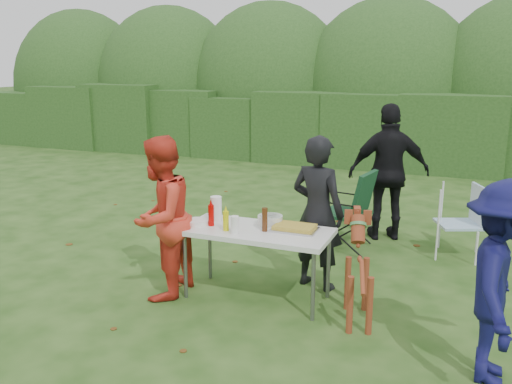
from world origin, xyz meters
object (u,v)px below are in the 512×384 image
at_px(beer_bottle, 265,219).
at_px(child, 501,284).
at_px(person_cook, 318,213).
at_px(paper_towel_roll, 216,208).
at_px(person_black_puffy, 389,172).
at_px(folding_table, 257,234).
at_px(mustard_bottle, 226,221).
at_px(dog, 359,274).
at_px(camping_chair, 346,209).
at_px(person_red_jacket, 161,218).
at_px(lawn_chair, 459,221).
at_px(ketchup_bottle, 211,215).

bearing_deg(beer_bottle, child, -17.21).
bearing_deg(person_cook, paper_towel_roll, 34.92).
distance_m(person_black_puffy, beer_bottle, 2.64).
xyz_separation_m(folding_table, mustard_bottle, (-0.27, -0.15, 0.15)).
height_order(person_cook, dog, person_cook).
bearing_deg(child, paper_towel_roll, 74.58).
bearing_deg(person_cook, dog, 146.63).
bearing_deg(dog, mustard_bottle, 75.94).
bearing_deg(camping_chair, beer_bottle, 88.31).
relative_size(person_cook, person_red_jacket, 0.99).
distance_m(dog, camping_chair, 2.10).
relative_size(dog, beer_bottle, 4.11).
relative_size(folding_table, paper_towel_roll, 5.77).
bearing_deg(mustard_bottle, person_red_jacket, -167.41).
xyz_separation_m(dog, lawn_chair, (0.80, 2.21, -0.01)).
xyz_separation_m(ketchup_bottle, beer_bottle, (0.58, 0.03, 0.01)).
bearing_deg(person_red_jacket, child, 81.51).
height_order(folding_table, paper_towel_roll, paper_towel_roll).
height_order(person_black_puffy, mustard_bottle, person_black_puffy).
distance_m(person_black_puffy, child, 3.43).
bearing_deg(folding_table, lawn_chair, 48.08).
relative_size(dog, paper_towel_roll, 3.79).
height_order(lawn_chair, beer_bottle, beer_bottle).
bearing_deg(person_black_puffy, beer_bottle, 49.49).
bearing_deg(person_black_puffy, person_cook, 55.22).
distance_m(child, mustard_bottle, 2.57).
height_order(dog, mustard_bottle, mustard_bottle).
relative_size(folding_table, person_red_jacket, 0.90).
height_order(child, beer_bottle, child).
distance_m(camping_chair, ketchup_bottle, 2.20).
height_order(person_cook, paper_towel_roll, person_cook).
bearing_deg(person_red_jacket, folding_table, 106.34).
height_order(person_cook, mustard_bottle, person_cook).
distance_m(child, paper_towel_roll, 2.88).
xyz_separation_m(person_black_puffy, camping_chair, (-0.44, -0.59, -0.40)).
height_order(folding_table, beer_bottle, beer_bottle).
height_order(beer_bottle, paper_towel_roll, paper_towel_roll).
height_order(camping_chair, ketchup_bottle, camping_chair).
xyz_separation_m(person_red_jacket, dog, (2.01, 0.17, -0.37)).
distance_m(person_red_jacket, beer_bottle, 1.07).
xyz_separation_m(child, paper_towel_roll, (-2.76, 0.82, 0.09)).
distance_m(person_black_puffy, camping_chair, 0.84).
relative_size(child, dog, 1.59).
height_order(person_cook, person_red_jacket, person_red_jacket).
distance_m(folding_table, person_cook, 0.72).
bearing_deg(camping_chair, lawn_chair, -162.03).
distance_m(person_cook, mustard_bottle, 1.01).
xyz_separation_m(camping_chair, paper_towel_roll, (-1.01, -1.75, 0.35)).
height_order(child, camping_chair, child).
height_order(child, lawn_chair, child).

